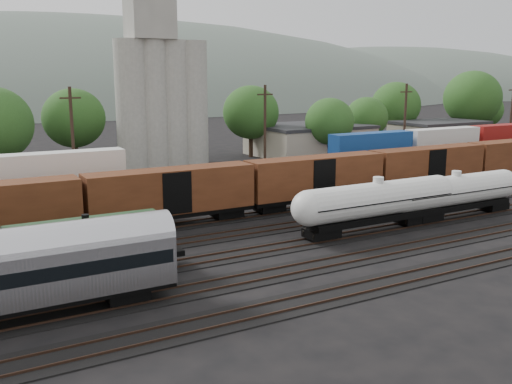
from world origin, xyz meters
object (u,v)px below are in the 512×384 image
green_locomotive (40,250)px  orange_locomotive (69,200)px  grain_silo (161,89)px  tank_car_a (377,201)px

green_locomotive → orange_locomotive: bearing=72.5°
orange_locomotive → grain_silo: 33.10m
orange_locomotive → grain_silo: (18.41, 26.00, 8.97)m
grain_silo → orange_locomotive: bearing=-125.3°
green_locomotive → orange_locomotive: size_ratio=1.03×
orange_locomotive → green_locomotive: bearing=-107.5°
tank_car_a → orange_locomotive: 27.05m
tank_car_a → orange_locomotive: tank_car_a is taller
green_locomotive → orange_locomotive: 15.72m
green_locomotive → grain_silo: 47.89m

